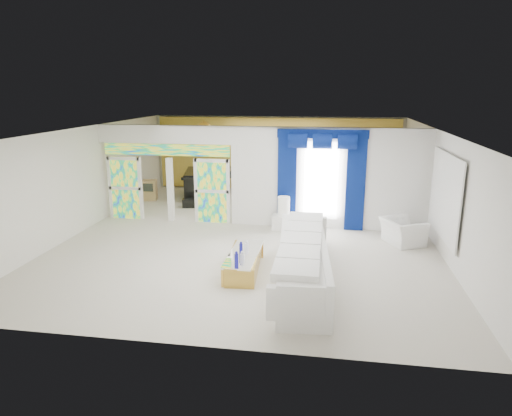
% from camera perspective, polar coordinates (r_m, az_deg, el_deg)
% --- Properties ---
extents(floor, '(12.00, 12.00, 0.00)m').
position_cam_1_polar(floor, '(13.21, -0.47, -3.26)').
color(floor, '#B7AF9E').
rests_on(floor, ground).
extents(dividing_wall, '(5.70, 0.18, 3.00)m').
position_cam_1_polar(dividing_wall, '(13.64, 9.19, 3.63)').
color(dividing_wall, white).
rests_on(dividing_wall, ground).
extents(dividing_header, '(4.30, 0.18, 0.55)m').
position_cam_1_polar(dividing_header, '(14.34, -11.26, 9.02)').
color(dividing_header, white).
rests_on(dividing_header, dividing_wall).
extents(stained_panel_left, '(0.95, 0.04, 2.00)m').
position_cam_1_polar(stained_panel_left, '(15.14, -16.00, 2.41)').
color(stained_panel_left, '#994C3F').
rests_on(stained_panel_left, ground).
extents(stained_panel_right, '(0.95, 0.04, 2.00)m').
position_cam_1_polar(stained_panel_right, '(14.18, -5.49, 2.11)').
color(stained_panel_right, '#994C3F').
rests_on(stained_panel_right, ground).
extents(stained_transom, '(4.00, 0.05, 0.35)m').
position_cam_1_polar(stained_transom, '(14.39, -11.16, 7.14)').
color(stained_transom, '#994C3F').
rests_on(stained_transom, dividing_header).
extents(window_pane, '(1.00, 0.02, 2.30)m').
position_cam_1_polar(window_pane, '(13.55, 8.12, 3.39)').
color(window_pane, white).
rests_on(window_pane, dividing_wall).
extents(blue_drape_left, '(0.55, 0.10, 2.80)m').
position_cam_1_polar(blue_drape_left, '(13.58, 3.88, 3.31)').
color(blue_drape_left, '#030B46').
rests_on(blue_drape_left, ground).
extents(blue_drape_right, '(0.55, 0.10, 2.80)m').
position_cam_1_polar(blue_drape_right, '(13.56, 12.34, 2.98)').
color(blue_drape_right, '#030B46').
rests_on(blue_drape_right, ground).
extents(blue_pelmet, '(2.60, 0.12, 0.25)m').
position_cam_1_polar(blue_pelmet, '(13.33, 8.33, 9.15)').
color(blue_pelmet, '#030B46').
rests_on(blue_pelmet, dividing_wall).
extents(wall_mirror, '(0.04, 2.70, 1.90)m').
position_cam_1_polar(wall_mirror, '(12.02, 22.59, 1.43)').
color(wall_mirror, white).
rests_on(wall_mirror, ground).
extents(gold_curtains, '(9.70, 0.12, 2.90)m').
position_cam_1_polar(gold_curtains, '(18.59, 2.55, 6.73)').
color(gold_curtains, gold).
rests_on(gold_curtains, ground).
extents(white_sofa, '(1.32, 4.62, 0.87)m').
position_cam_1_polar(white_sofa, '(10.02, 5.82, -6.68)').
color(white_sofa, white).
rests_on(white_sofa, ground).
extents(coffee_table, '(0.79, 1.98, 0.43)m').
position_cam_1_polar(coffee_table, '(10.52, -1.52, -6.82)').
color(coffee_table, '#B48E38').
rests_on(coffee_table, ground).
extents(console_table, '(1.28, 0.45, 0.42)m').
position_cam_1_polar(console_table, '(13.58, 4.71, -1.88)').
color(console_table, white).
rests_on(console_table, ground).
extents(table_lamp, '(0.36, 0.36, 0.58)m').
position_cam_1_polar(table_lamp, '(13.47, 3.48, 0.22)').
color(table_lamp, white).
rests_on(table_lamp, console_table).
extents(armchair, '(1.27, 1.34, 0.68)m').
position_cam_1_polar(armchair, '(12.92, 17.84, -2.83)').
color(armchair, white).
rests_on(armchair, ground).
extents(grand_piano, '(1.95, 2.32, 1.03)m').
position_cam_1_polar(grand_piano, '(17.72, -6.18, 3.03)').
color(grand_piano, black).
rests_on(grand_piano, ground).
extents(piano_bench, '(0.94, 0.52, 0.30)m').
position_cam_1_polar(piano_bench, '(16.30, -7.60, 0.63)').
color(piano_bench, black).
rests_on(piano_bench, ground).
extents(tv_console, '(0.61, 0.57, 0.76)m').
position_cam_1_polar(tv_console, '(17.62, -13.15, 2.20)').
color(tv_console, tan).
rests_on(tv_console, ground).
extents(chandelier, '(0.60, 0.60, 0.60)m').
position_cam_1_polar(chandelier, '(16.45, -6.52, 9.64)').
color(chandelier, gold).
rests_on(chandelier, ceiling).
extents(decanters, '(0.18, 1.06, 0.25)m').
position_cam_1_polar(decanters, '(10.27, -1.82, -5.56)').
color(decanters, '#15148D').
rests_on(decanters, coffee_table).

